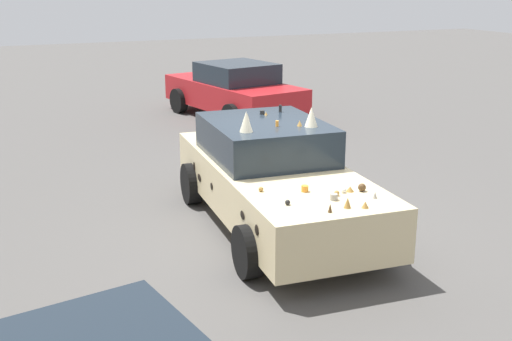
# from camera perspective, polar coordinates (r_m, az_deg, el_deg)

# --- Properties ---
(ground_plane) EXTENTS (60.00, 60.00, 0.00)m
(ground_plane) POSITION_cam_1_polar(r_m,az_deg,el_deg) (9.44, 1.67, -5.03)
(ground_plane) COLOR #514F4C
(art_car_decorated) EXTENTS (4.73, 2.30, 1.79)m
(art_car_decorated) POSITION_cam_1_polar(r_m,az_deg,el_deg) (9.27, 1.51, -0.53)
(art_car_decorated) COLOR beige
(art_car_decorated) RESTS_ON ground
(parked_sedan_row_back_center) EXTENTS (4.58, 2.60, 1.44)m
(parked_sedan_row_back_center) POSITION_cam_1_polar(r_m,az_deg,el_deg) (16.77, -1.98, 7.15)
(parked_sedan_row_back_center) COLOR red
(parked_sedan_row_back_center) RESTS_ON ground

